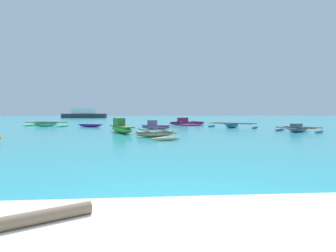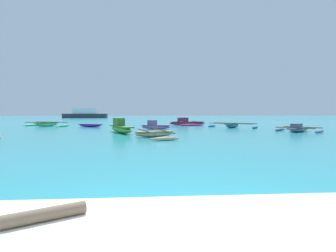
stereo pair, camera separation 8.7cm
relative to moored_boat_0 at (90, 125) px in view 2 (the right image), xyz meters
name	(u,v)px [view 2 (the right image)]	position (x,y,z in m)	size (l,w,h in m)	color
ground_plane	(177,234)	(6.15, -23.65, -0.17)	(240.00, 240.00, 0.00)	teal
moored_boat_0	(90,125)	(0.00, 0.00, 0.00)	(2.68, 1.92, 0.29)	#631EBD
moored_boat_1	(46,124)	(-4.79, 1.38, 0.05)	(4.90, 3.56, 0.46)	#48D383
moored_boat_2	(154,134)	(6.15, -11.30, 0.02)	(2.60, 4.76, 0.39)	#DBBB89
moored_boat_3	(121,128)	(3.83, -7.92, 0.20)	(2.23, 4.07, 1.04)	green
moored_boat_4	(232,125)	(13.75, -2.30, 0.04)	(4.51, 4.23, 0.44)	teal
moored_boat_5	(187,123)	(10.11, 2.80, 0.12)	(4.19, 3.93, 0.87)	#A92A68
moored_boat_6	(298,129)	(16.89, -8.01, 0.04)	(3.22, 3.48, 0.63)	#757BA3
moored_boat_7	(155,126)	(6.38, -4.08, 0.11)	(2.68, 1.41, 0.78)	#BC7AC0
driftwood_0	(12,221)	(4.28, -23.61, 0.03)	(1.51, 0.92, 0.16)	#75604C
distant_ferry	(85,114)	(-11.34, 45.66, 0.87)	(11.58, 2.55, 2.55)	#2D333D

